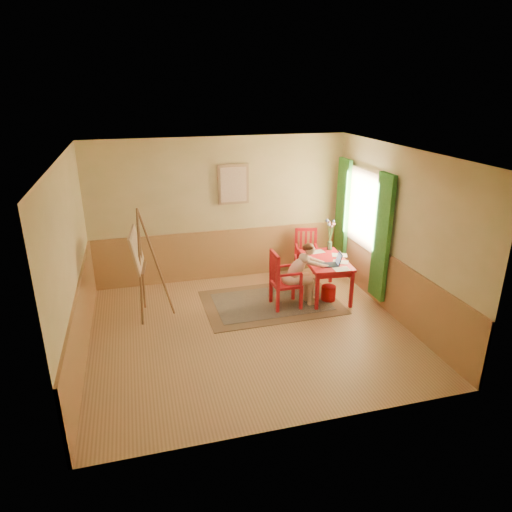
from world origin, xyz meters
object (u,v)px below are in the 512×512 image
object	(u,v)px
figure	(301,272)
laptop	(332,263)
table	(325,264)
chair_back	(306,254)
easel	(139,254)
chair_left	(283,280)

from	to	relation	value
figure	laptop	distance (m)	0.58
table	chair_back	xyz separation A→B (m)	(-0.02, 0.90, -0.13)
chair_back	laptop	xyz separation A→B (m)	(0.01, -1.19, 0.27)
table	chair_back	world-z (taller)	chair_back
figure	chair_back	bearing A→B (deg)	64.38
figure	laptop	xyz separation A→B (m)	(0.56, -0.05, 0.13)
chair_back	figure	distance (m)	1.27
figure	easel	bearing A→B (deg)	173.65
chair_back	figure	bearing A→B (deg)	-115.62
figure	table	bearing A→B (deg)	23.30
figure	laptop	world-z (taller)	figure
laptop	easel	distance (m)	3.28
table	chair_left	size ratio (longest dim) A/B	1.22
laptop	figure	bearing A→B (deg)	174.89
chair_left	figure	bearing A→B (deg)	-0.22
chair_left	easel	distance (m)	2.46
figure	easel	distance (m)	2.75
chair_left	laptop	bearing A→B (deg)	-3.35
laptop	chair_back	bearing A→B (deg)	90.52
chair_back	easel	xyz separation A→B (m)	(-3.24, -0.84, 0.62)
chair_left	easel	bearing A→B (deg)	172.84
easel	table	bearing A→B (deg)	-0.94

